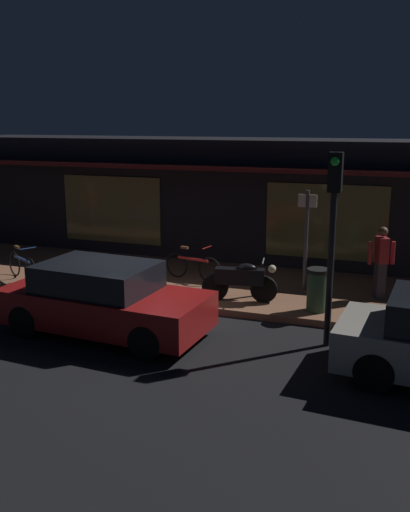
# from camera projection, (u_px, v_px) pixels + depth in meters

# --- Properties ---
(ground_plane) EXTENTS (60.00, 60.00, 0.00)m
(ground_plane) POSITION_uv_depth(u_px,v_px,m) (135.00, 322.00, 12.03)
(ground_plane) COLOR black
(sidewalk_slab) EXTENTS (18.00, 4.00, 0.15)m
(sidewalk_slab) POSITION_uv_depth(u_px,v_px,m) (187.00, 282.00, 14.76)
(sidewalk_slab) COLOR brown
(sidewalk_slab) RESTS_ON ground_plane
(storefront_building) EXTENTS (18.00, 3.30, 3.60)m
(storefront_building) POSITION_uv_depth(u_px,v_px,m) (227.00, 198.00, 17.46)
(storefront_building) COLOR black
(storefront_building) RESTS_ON ground_plane
(motorcycle) EXTENTS (1.69, 0.61, 0.97)m
(motorcycle) POSITION_uv_depth(u_px,v_px,m) (241.00, 280.00, 12.84)
(motorcycle) COLOR black
(motorcycle) RESTS_ON sidewalk_slab
(bicycle_parked) EXTENTS (1.63, 0.49, 0.91)m
(bicycle_parked) POSITION_uv_depth(u_px,v_px,m) (193.00, 266.00, 14.57)
(bicycle_parked) COLOR black
(bicycle_parked) RESTS_ON sidewalk_slab
(bicycle_extra) EXTENTS (1.46, 0.86, 0.91)m
(bicycle_extra) POSITION_uv_depth(u_px,v_px,m) (22.00, 266.00, 14.57)
(bicycle_extra) COLOR black
(bicycle_extra) RESTS_ON sidewalk_slab
(person_bystander) EXTENTS (0.60, 0.43, 1.67)m
(person_bystander) POSITION_uv_depth(u_px,v_px,m) (381.00, 261.00, 12.95)
(person_bystander) COLOR #28232D
(person_bystander) RESTS_ON sidewalk_slab
(sign_post) EXTENTS (0.44, 0.09, 2.40)m
(sign_post) POSITION_uv_depth(u_px,v_px,m) (306.00, 234.00, 13.54)
(sign_post) COLOR #47474C
(sign_post) RESTS_ON sidewalk_slab
(trash_bin) EXTENTS (0.48, 0.48, 0.93)m
(trash_bin) POSITION_uv_depth(u_px,v_px,m) (317.00, 290.00, 12.18)
(trash_bin) COLOR #2D4C33
(trash_bin) RESTS_ON sidewalk_slab
(traffic_light_pole) EXTENTS (0.24, 0.33, 3.60)m
(traffic_light_pole) POSITION_uv_depth(u_px,v_px,m) (333.00, 216.00, 10.22)
(traffic_light_pole) COLOR black
(traffic_light_pole) RESTS_ON ground_plane
(parked_car_near) EXTENTS (4.21, 2.04, 1.42)m
(parked_car_near) POSITION_uv_depth(u_px,v_px,m) (103.00, 299.00, 11.26)
(parked_car_near) COLOR black
(parked_car_near) RESTS_ON ground_plane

